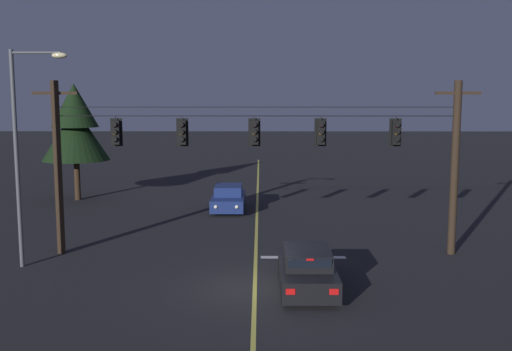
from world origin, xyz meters
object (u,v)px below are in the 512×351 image
traffic_light_leftmost (116,132)px  car_oncoming_lead (228,198)px  traffic_light_right_inner (321,132)px  traffic_light_left_inner (182,132)px  street_lamp_corner (24,139)px  traffic_light_centre (254,132)px  traffic_light_rightmost (396,132)px  tree_verge_near (75,126)px  car_waiting_near_lane (307,270)px

traffic_light_leftmost → car_oncoming_lead: 11.15m
traffic_light_leftmost → traffic_light_right_inner: same height
traffic_light_leftmost → traffic_light_right_inner: bearing=0.0°
traffic_light_left_inner → street_lamp_corner: size_ratio=0.15×
traffic_light_leftmost → traffic_light_centre: (5.55, 0.00, 0.00)m
traffic_light_right_inner → traffic_light_rightmost: size_ratio=1.00×
street_lamp_corner → tree_verge_near: bearing=100.3°
traffic_light_centre → traffic_light_leftmost: bearing=180.0°
traffic_light_right_inner → car_oncoming_lead: (-4.21, 9.48, -4.31)m
tree_verge_near → traffic_light_centre: bearing=-48.7°
street_lamp_corner → traffic_light_left_inner: bearing=19.3°
traffic_light_leftmost → car_waiting_near_lane: 9.62m
street_lamp_corner → car_waiting_near_lane: bearing=-13.9°
traffic_light_rightmost → car_waiting_near_lane: traffic_light_rightmost is taller
traffic_light_leftmost → street_lamp_corner: 3.50m
car_waiting_near_lane → street_lamp_corner: size_ratio=0.54×
tree_verge_near → traffic_light_rightmost: bearing=-37.1°
car_oncoming_lead → street_lamp_corner: 13.99m
car_waiting_near_lane → car_oncoming_lead: same height
traffic_light_leftmost → tree_verge_near: bearing=113.7°
traffic_light_centre → car_oncoming_lead: 10.53m
traffic_light_right_inner → car_oncoming_lead: 11.23m
traffic_light_centre → traffic_light_rightmost: 5.65m
traffic_light_leftmost → car_oncoming_lead: (3.99, 9.48, -4.31)m
traffic_light_centre → car_oncoming_lead: traffic_light_centre is taller
traffic_light_right_inner → street_lamp_corner: bearing=-170.1°
car_oncoming_lead → street_lamp_corner: bearing=-121.1°
traffic_light_centre → tree_verge_near: bearing=131.3°
street_lamp_corner → tree_verge_near: 14.84m
traffic_light_centre → car_oncoming_lead: (-1.56, 9.48, -4.31)m
traffic_light_left_inner → street_lamp_corner: bearing=-160.7°
car_oncoming_lead → tree_verge_near: bearing=161.6°
traffic_light_centre → street_lamp_corner: size_ratio=0.15×
car_waiting_near_lane → car_oncoming_lead: bearing=103.5°
traffic_light_right_inner → tree_verge_near: tree_verge_near is taller
traffic_light_rightmost → street_lamp_corner: 14.24m
street_lamp_corner → traffic_light_right_inner: bearing=9.9°
traffic_light_leftmost → street_lamp_corner: bearing=-146.2°
traffic_light_leftmost → traffic_light_rightmost: (11.20, 0.00, 0.00)m
traffic_light_leftmost → car_oncoming_lead: size_ratio=0.28×
traffic_light_rightmost → car_waiting_near_lane: 7.31m
traffic_light_rightmost → car_oncoming_lead: (-7.21, 9.48, -4.31)m
traffic_light_rightmost → street_lamp_corner: bearing=-172.1°
traffic_light_right_inner → tree_verge_near: size_ratio=0.17×
tree_verge_near → street_lamp_corner: bearing=-79.7°
traffic_light_leftmost → traffic_light_centre: size_ratio=1.00×
street_lamp_corner → tree_verge_near: (-2.64, 14.60, -0.25)m
traffic_light_rightmost → car_oncoming_lead: 12.67m
car_waiting_near_lane → traffic_light_right_inner: bearing=79.2°
car_oncoming_lead → car_waiting_near_lane: bearing=-76.5°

